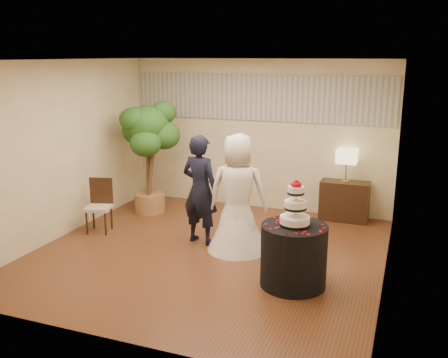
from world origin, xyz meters
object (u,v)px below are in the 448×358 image
at_px(table_lamp, 346,166).
at_px(side_chair, 98,206).
at_px(bride, 238,193).
at_px(console, 344,201).
at_px(groom, 200,190).
at_px(ficus_tree, 148,157).
at_px(cake_table, 294,255).
at_px(wedding_cake, 295,203).

xyz_separation_m(table_lamp, side_chair, (-3.72, -2.05, -0.55)).
distance_m(bride, side_chair, 2.45).
bearing_deg(console, groom, -136.99).
bearing_deg(console, ficus_tree, -167.93).
relative_size(cake_table, console, 0.99).
bearing_deg(bride, groom, -17.84).
relative_size(cake_table, ficus_tree, 0.40).
height_order(groom, cake_table, groom).
distance_m(groom, console, 2.76).
bearing_deg(wedding_cake, ficus_tree, 147.32).
bearing_deg(table_lamp, side_chair, -151.15).
xyz_separation_m(groom, console, (1.95, 1.88, -0.50)).
bearing_deg(table_lamp, wedding_cake, -95.13).
bearing_deg(cake_table, console, 84.87).
relative_size(console, side_chair, 0.96).
distance_m(console, ficus_tree, 3.61).
distance_m(table_lamp, ficus_tree, 3.55).
bearing_deg(ficus_tree, bride, -28.75).
distance_m(bride, table_lamp, 2.37).
distance_m(ficus_tree, side_chair, 1.41).
height_order(bride, table_lamp, bride).
relative_size(bride, wedding_cake, 3.03).
bearing_deg(wedding_cake, side_chair, 166.92).
height_order(cake_table, ficus_tree, ficus_tree).
height_order(cake_table, console, cake_table).
height_order(groom, side_chair, groom).
bearing_deg(cake_table, table_lamp, 84.87).
distance_m(console, side_chair, 4.24).
bearing_deg(console, table_lamp, 0.00).
xyz_separation_m(bride, ficus_tree, (-2.14, 1.18, 0.16)).
xyz_separation_m(groom, table_lamp, (1.95, 1.88, 0.14)).
xyz_separation_m(wedding_cake, table_lamp, (0.26, 2.85, -0.10)).
xyz_separation_m(bride, console, (1.31, 1.97, -0.54)).
xyz_separation_m(cake_table, side_chair, (-3.46, 0.80, 0.04)).
relative_size(wedding_cake, console, 0.69).
height_order(groom, table_lamp, groom).
xyz_separation_m(wedding_cake, console, (0.26, 2.85, -0.75)).
relative_size(bride, ficus_tree, 0.85).
distance_m(wedding_cake, table_lamp, 2.86).
distance_m(bride, cake_table, 1.46).
relative_size(bride, table_lamp, 3.07).
relative_size(table_lamp, side_chair, 0.66).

